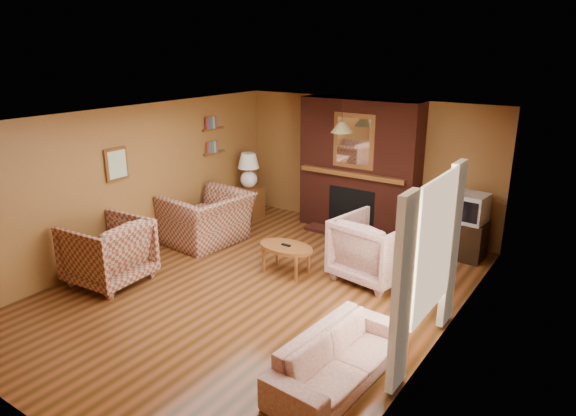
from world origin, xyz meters
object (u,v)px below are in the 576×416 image
Objects in this scene: table_lamp at (248,168)px; crt_tv at (470,208)px; plaid_loveseat at (207,218)px; floral_armchair at (374,249)px; plaid_armchair at (108,252)px; side_table at (249,202)px; coffee_table at (286,249)px; fireplace at (359,168)px; tv_stand at (466,240)px; floral_sofa at (340,357)px.

table_lamp is 4.17m from crt_tv.
floral_armchair reaches higher than plaid_loveseat.
plaid_loveseat is at bearing 14.77° from floral_armchair.
plaid_armchair reaches higher than side_table.
floral_armchair is 1.19× the size of coffee_table.
coffee_table is at bearing 127.05° from plaid_armchair.
fireplace reaches higher than crt_tv.
side_table is at bearing 178.51° from plaid_armchair.
floral_armchair is 1.80m from tv_stand.
table_lamp is (-2.10, -0.53, -0.19)m from fireplace.
fireplace reaches higher than tv_stand.
crt_tv is at bearing 120.34° from plaid_loveseat.
floral_sofa is 2.87× the size of tv_stand.
plaid_armchair is 3.83m from floral_armchair.
floral_sofa is 5.42m from table_lamp.
fireplace reaches higher than floral_armchair.
tv_stand is 1.15× the size of crt_tv.
floral_armchair is 1.92× the size of crt_tv.
tv_stand reaches higher than coffee_table.
fireplace is at bearing 28.68° from floral_sofa.
plaid_loveseat is 4.30m from floral_sofa.
coffee_table is (-0.01, -2.29, -0.80)m from fireplace.
fireplace is 2.33× the size of plaid_armchair.
floral_armchair is (3.10, 2.24, 0.00)m from plaid_armchair.
fireplace reaches higher than side_table.
crt_tv reaches higher than coffee_table.
plaid_armchair is 5.52m from crt_tv.
plaid_loveseat is (-1.85, -2.01, -0.75)m from fireplace.
side_table is 0.99× the size of tv_stand.
fireplace is at bearing 174.70° from crt_tv.
floral_armchair is (-0.75, 2.38, 0.21)m from floral_sofa.
table_lamp is (0.00, 0.00, 0.69)m from side_table.
floral_armchair is at bearing -118.72° from tv_stand.
floral_sofa is at bearing -90.81° from tv_stand.
coffee_table is 2.73m from side_table.
side_table is (-2.10, -0.53, -0.88)m from fireplace.
plaid_loveseat is 1.50m from side_table.
table_lamp reaches higher than side_table.
plaid_armchair is 1.00× the size of floral_armchair.
fireplace is 3.89× the size of tv_stand.
fireplace reaches higher than coffee_table.
floral_armchair is (3.00, 0.28, 0.04)m from plaid_loveseat.
fireplace reaches higher than plaid_armchair.
plaid_armchair is at bearing -87.50° from table_lamp.
tv_stand is at bearing -110.63° from floral_armchair.
side_table is at bearing -175.26° from crt_tv.
coffee_table is at bearing 34.85° from floral_armchair.
crt_tv reaches higher than floral_sofa.
coffee_table is at bearing -90.37° from fireplace.
floral_sofa is at bearing -41.83° from table_lamp.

